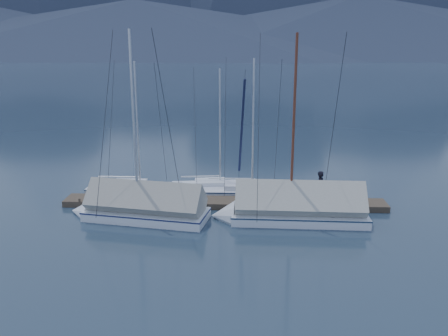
{
  "coord_description": "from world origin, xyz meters",
  "views": [
    {
      "loc": [
        1.29,
        -23.14,
        9.02
      ],
      "look_at": [
        0.0,
        2.0,
        2.2
      ],
      "focal_mm": 38.0,
      "sensor_mm": 36.0,
      "label": 1
    }
  ],
  "objects": [
    {
      "name": "person",
      "position": [
        5.32,
        1.85,
        1.24
      ],
      "size": [
        0.48,
        0.69,
        1.79
      ],
      "primitive_type": "imported",
      "rotation": [
        0.0,
        0.0,
        1.49
      ],
      "color": "black",
      "rests_on": "dock"
    },
    {
      "name": "sailboat_open_left",
      "position": [
        -4.77,
        4.15,
        0.15
      ],
      "size": [
        6.54,
        2.81,
        8.64
      ],
      "color": "silver",
      "rests_on": "ground"
    },
    {
      "name": "mooring_posts",
      "position": [
        -0.5,
        2.0,
        0.35
      ],
      "size": [
        15.12,
        1.52,
        0.35
      ],
      "color": "#382D23",
      "rests_on": "ground"
    },
    {
      "name": "sailboat_covered_far",
      "position": [
        -4.5,
        -0.16,
        0.51
      ],
      "size": [
        7.74,
        3.57,
        10.48
      ],
      "color": "white",
      "rests_on": "ground"
    },
    {
      "name": "dock",
      "position": [
        0.0,
        2.0,
        0.11
      ],
      "size": [
        18.0,
        1.5,
        0.54
      ],
      "color": "#382D23",
      "rests_on": "ground"
    },
    {
      "name": "sailboat_open_mid",
      "position": [
        0.04,
        4.92,
        0.14
      ],
      "size": [
        6.35,
        2.8,
        8.16
      ],
      "color": "silver",
      "rests_on": "ground"
    },
    {
      "name": "sailboat_open_right",
      "position": [
        2.06,
        4.06,
        0.16
      ],
      "size": [
        6.73,
        2.88,
        8.85
      ],
      "color": "silver",
      "rests_on": "ground"
    },
    {
      "name": "sailboat_covered_near",
      "position": [
        3.36,
        0.0,
        0.52
      ],
      "size": [
        8.05,
        3.46,
        10.4
      ],
      "color": "silver",
      "rests_on": "ground"
    },
    {
      "name": "ground",
      "position": [
        0.0,
        0.0,
        0.0
      ],
      "size": [
        1000.0,
        1000.0,
        0.0
      ],
      "primitive_type": "plane",
      "color": "#172534",
      "rests_on": "ground"
    }
  ]
}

